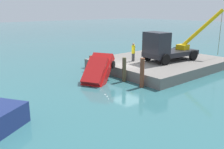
{
  "coord_description": "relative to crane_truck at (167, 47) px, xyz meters",
  "views": [
    {
      "loc": [
        15.23,
        15.83,
        5.84
      ],
      "look_at": [
        2.37,
        0.59,
        0.53
      ],
      "focal_mm": 39.68,
      "sensor_mm": 36.0,
      "label": 1
    }
  ],
  "objects": [
    {
      "name": "ground",
      "position": [
        4.01,
        -1.16,
        -2.25
      ],
      "size": [
        200.0,
        200.0,
        0.0
      ],
      "primitive_type": "plane",
      "color": "#2D6066"
    },
    {
      "name": "dock",
      "position": [
        -0.5,
        -1.16,
        -1.81
      ],
      "size": [
        11.82,
        9.86,
        0.88
      ],
      "primitive_type": "cube",
      "color": "slate",
      "rests_on": "ground"
    },
    {
      "name": "crane_truck",
      "position": [
        0.0,
        0.0,
        0.0
      ],
      "size": [
        7.99,
        4.09,
        4.97
      ],
      "color": "black",
      "rests_on": "dock"
    },
    {
      "name": "dock_worker",
      "position": [
        2.38,
        -2.11,
        -0.46
      ],
      "size": [
        0.34,
        0.34,
        1.78
      ],
      "color": "#3B3B3B",
      "rests_on": "dock"
    },
    {
      "name": "salvaged_car",
      "position": [
        7.78,
        -0.94,
        -1.64
      ],
      "size": [
        4.2,
        3.48,
        3.46
      ],
      "color": "red",
      "rests_on": "ground"
    },
    {
      "name": "piling_near",
      "position": [
        5.66,
        -4.53,
        -1.51
      ],
      "size": [
        0.39,
        0.39,
        1.47
      ],
      "primitive_type": "cylinder",
      "color": "brown",
      "rests_on": "ground"
    },
    {
      "name": "piling_mid",
      "position": [
        6.02,
        -2.61,
        -1.33
      ],
      "size": [
        0.43,
        0.43,
        1.84
      ],
      "primitive_type": "cylinder",
      "color": "brown",
      "rests_on": "ground"
    },
    {
      "name": "piling_far",
      "position": [
        5.75,
        0.23,
        -1.25
      ],
      "size": [
        0.32,
        0.32,
        2.0
      ],
      "primitive_type": "cylinder",
      "color": "brown",
      "rests_on": "ground"
    },
    {
      "name": "piling_end",
      "position": [
        5.79,
        2.27,
        -1.11
      ],
      "size": [
        0.33,
        0.33,
        2.27
      ],
      "primitive_type": "cylinder",
      "color": "brown",
      "rests_on": "ground"
    }
  ]
}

